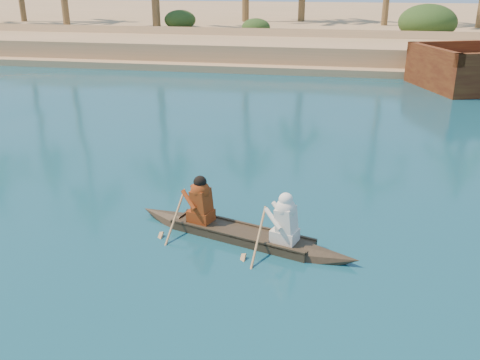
# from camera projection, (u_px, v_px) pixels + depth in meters

# --- Properties ---
(sandy_embankment) EXTENTS (150.00, 51.00, 1.50)m
(sandy_embankment) POSITION_uv_depth(u_px,v_px,m) (412.00, 26.00, 48.83)
(sandy_embankment) COLOR tan
(sandy_embankment) RESTS_ON ground
(shrub_cluster) EXTENTS (100.00, 6.00, 2.40)m
(shrub_cluster) POSITION_uv_depth(u_px,v_px,m) (438.00, 36.00, 34.50)
(shrub_cluster) COLOR #1C3A15
(shrub_cluster) RESTS_ON ground
(canoe) EXTENTS (4.81, 2.07, 1.33)m
(canoe) POSITION_uv_depth(u_px,v_px,m) (241.00, 227.00, 10.56)
(canoe) COLOR #372B1E
(canoe) RESTS_ON ground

